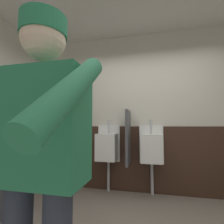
# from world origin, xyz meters

# --- Properties ---
(wall_back) EXTENTS (4.95, 0.12, 2.83)m
(wall_back) POSITION_xyz_m (0.00, 1.63, 1.41)
(wall_back) COLOR beige
(wall_back) RESTS_ON ground_plane
(wainscot_band_back) EXTENTS (4.35, 0.03, 1.13)m
(wainscot_band_back) POSITION_xyz_m (0.00, 1.56, 0.56)
(wainscot_band_back) COLOR #382319
(wainscot_band_back) RESTS_ON ground_plane
(urinal_left) EXTENTS (0.40, 0.34, 1.24)m
(urinal_left) POSITION_xyz_m (-0.67, 1.41, 0.78)
(urinal_left) COLOR white
(urinal_left) RESTS_ON ground_plane
(urinal_middle) EXTENTS (0.40, 0.34, 1.24)m
(urinal_middle) POSITION_xyz_m (0.08, 1.41, 0.78)
(urinal_middle) COLOR white
(urinal_middle) RESTS_ON ground_plane
(privacy_divider_panel) EXTENTS (0.04, 0.40, 0.90)m
(privacy_divider_panel) POSITION_xyz_m (-0.30, 1.34, 0.95)
(privacy_divider_panel) COLOR #4C4C51
(person) EXTENTS (0.69, 0.60, 1.71)m
(person) POSITION_xyz_m (-0.48, -0.72, 1.03)
(person) COLOR #2D3342
(person) RESTS_ON ground_plane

